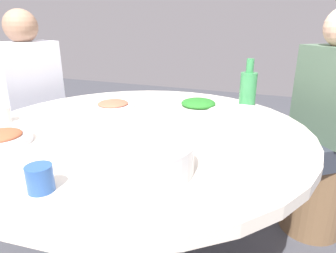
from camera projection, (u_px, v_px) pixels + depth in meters
round_dining_table at (142, 149)px, 1.27m from camera, size 1.37×1.37×0.72m
rice_bowl at (145, 156)px, 0.85m from camera, size 0.28×0.28×0.10m
soup_bowl at (242, 123)px, 1.17m from camera, size 0.31×0.28×0.07m
dish_tofu_braise at (113, 105)px, 1.49m from camera, size 0.21×0.21×0.04m
dish_greens at (198, 105)px, 1.47m from camera, size 0.23×0.23×0.05m
dish_stirfry at (1, 138)px, 1.06m from camera, size 0.21×0.21×0.04m
green_bottle at (248, 90)px, 1.42m from camera, size 0.08×0.08×0.25m
tea_cup_near at (40, 178)px, 0.75m from camera, size 0.07×0.07×0.07m
tea_cup_far at (2, 115)px, 1.27m from camera, size 0.06×0.06×0.07m
stool_for_diner_left at (314, 194)px, 1.66m from camera, size 0.32×0.32×0.45m
diner_left at (332, 100)px, 1.48m from camera, size 0.46×0.47×0.76m
stool_for_diner_right at (42, 166)px, 1.99m from camera, size 0.37×0.37×0.45m
diner_right at (30, 86)px, 1.81m from camera, size 0.41×0.43×0.76m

